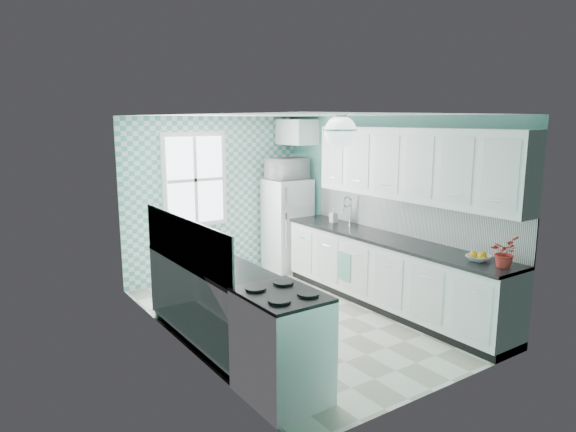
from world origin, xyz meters
TOP-DOWN VIEW (x-y plane):
  - floor at (0.00, 0.00)m, footprint 3.00×4.40m
  - ceiling at (0.00, 0.00)m, footprint 3.00×4.40m
  - wall_back at (0.00, 2.21)m, footprint 3.00×0.02m
  - wall_front at (0.00, -2.21)m, footprint 3.00×0.02m
  - wall_left at (-1.51, 0.00)m, footprint 0.02×4.40m
  - wall_right at (1.51, 0.00)m, footprint 0.02×4.40m
  - accent_wall at (0.00, 2.19)m, footprint 3.00×0.01m
  - window at (-0.35, 2.16)m, footprint 1.04×0.05m
  - backsplash_right at (1.49, -0.40)m, footprint 0.02×3.60m
  - backsplash_left at (-1.49, -0.07)m, footprint 0.02×2.15m
  - upper_cabinets_right at (1.33, -0.60)m, footprint 0.33×3.20m
  - upper_cabinet_fridge at (1.30, 1.83)m, footprint 0.40×0.74m
  - ceiling_light at (0.00, -0.80)m, footprint 0.34×0.34m
  - base_cabinets_right at (1.20, -0.40)m, footprint 0.60×3.60m
  - countertop_right at (1.19, -0.40)m, footprint 0.63×3.60m
  - base_cabinets_left at (-1.20, -0.07)m, footprint 0.60×2.15m
  - countertop_left at (-1.19, -0.07)m, footprint 0.63×2.15m
  - fridge at (1.11, 1.82)m, footprint 0.65×0.65m
  - stove at (-1.20, -1.48)m, footprint 0.64×0.80m
  - sink at (1.20, 0.60)m, footprint 0.57×0.48m
  - rug at (-0.00, 0.54)m, footprint 0.77×1.06m
  - dish_towel at (0.89, 0.12)m, footprint 0.08×0.26m
  - fruit_bowl at (1.20, -1.73)m, footprint 0.30×0.30m
  - potted_plant at (1.20, -2.02)m, footprint 0.36×0.34m
  - soap_bottle at (1.25, 0.80)m, footprint 0.10×0.10m
  - microwave at (1.11, 1.82)m, footprint 0.62×0.42m

SIDE VIEW (x-z plane):
  - floor at x=0.00m, z-range -0.02..0.00m
  - rug at x=0.00m, z-range 0.00..0.02m
  - base_cabinets_right at x=1.20m, z-range 0.00..0.90m
  - base_cabinets_left at x=-1.20m, z-range 0.00..0.90m
  - dish_towel at x=0.89m, z-range 0.28..0.68m
  - stove at x=-1.20m, z-range 0.02..0.98m
  - fridge at x=1.11m, z-range 0.00..1.50m
  - countertop_right at x=1.19m, z-range 0.90..0.94m
  - countertop_left at x=-1.19m, z-range 0.90..0.94m
  - sink at x=1.20m, z-range 0.66..1.19m
  - fruit_bowl at x=1.20m, z-range 0.94..1.00m
  - soap_bottle at x=1.25m, z-range 0.94..1.15m
  - potted_plant at x=1.20m, z-range 0.94..1.26m
  - backsplash_right at x=1.49m, z-range 0.94..1.45m
  - backsplash_left at x=-1.49m, z-range 0.94..1.45m
  - wall_back at x=0.00m, z-range 0.00..2.50m
  - wall_front at x=0.00m, z-range 0.00..2.50m
  - wall_left at x=-1.51m, z-range 0.00..2.50m
  - wall_right at x=1.51m, z-range 0.00..2.50m
  - accent_wall at x=0.00m, z-range 0.00..2.50m
  - window at x=-0.35m, z-range 0.83..2.27m
  - microwave at x=1.11m, z-range 1.50..1.84m
  - upper_cabinets_right at x=1.33m, z-range 1.45..2.35m
  - upper_cabinet_fridge at x=1.30m, z-range 2.05..2.45m
  - ceiling_light at x=0.00m, z-range 2.15..2.50m
  - ceiling at x=0.00m, z-range 2.50..2.52m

